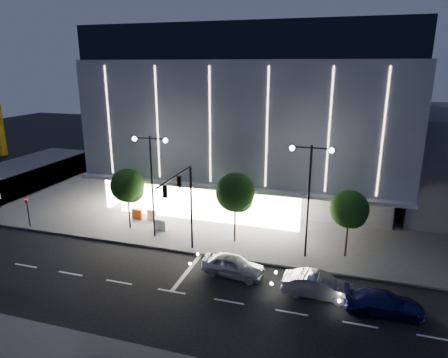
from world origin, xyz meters
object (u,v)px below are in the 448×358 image
Objects in this scene: street_lamp_west at (151,172)px; street_lamp_east at (309,185)px; ped_signal_far at (28,209)px; car_third at (384,303)px; car_second at (319,286)px; barrier_d at (161,225)px; tree_left at (128,187)px; traffic_mast at (184,197)px; tree_right at (349,211)px; barrier_a at (137,214)px; car_lead at (233,265)px; barrier_b at (152,215)px; tree_mid at (236,195)px.

street_lamp_west and street_lamp_east have the same top height.
street_lamp_east is 3.00× the size of ped_signal_far.
street_lamp_west reaches higher than car_third.
ped_signal_far is at bearing 84.18° from car_second.
barrier_d is (-13.02, 1.31, -5.31)m from street_lamp_east.
street_lamp_west is 3.69m from tree_left.
car_third is 19.71m from barrier_d.
traffic_mast is 1.51× the size of car_second.
tree_right is at bearing 5.14° from ped_signal_far.
barrier_d is (-14.42, 6.49, -0.12)m from car_second.
barrier_a and barrier_d have the same top height.
tree_left is (-6.97, 3.68, -0.99)m from traffic_mast.
tree_right reaches higher than barrier_d.
tree_right reaches higher than car_lead.
traffic_mast reaches higher than ped_signal_far.
car_lead is at bearing 83.20° from car_second.
street_lamp_west is 1.63× the size of tree_right.
tree_right is 9.82m from car_lead.
barrier_b is at bearing 16.49° from barrier_a.
street_lamp_east reaches higher than traffic_mast.
ped_signal_far is at bearing -176.56° from street_lamp_east.
car_third is 4.26× the size of barrier_a.
car_second is at bearing -13.57° from traffic_mast.
traffic_mast is 15.32m from car_third.
street_lamp_east is 1.96× the size of car_lead.
tree_mid is 6.46m from car_lead.
tree_left is 5.20× the size of barrier_d.
barrier_b is (-5.94, 5.95, -4.38)m from traffic_mast.
car_second is (7.37, -6.19, -3.56)m from tree_mid.
barrier_b is at bearing 167.58° from street_lamp_east.
street_lamp_west is 8.18× the size of barrier_a.
tree_right is 5.01× the size of barrier_b.
tree_right is 5.01× the size of barrier_a.
car_third is 4.26× the size of barrier_b.
barrier_b is at bearing 165.79° from tree_mid.
barrier_a is (-10.45, 2.08, -3.68)m from tree_mid.
barrier_b is 2.76m from barrier_d.
tree_right is (28.03, 2.52, 2.00)m from ped_signal_far.
car_second reaches higher than barrier_d.
tree_mid is at bearing 54.56° from car_third.
tree_right is at bearing 14.45° from car_third.
traffic_mast reaches higher than barrier_b.
tree_left is 4.50m from barrier_d.
street_lamp_west reaches higher than car_lead.
tree_mid is at bearing -2.15° from barrier_a.
street_lamp_east is 17.53m from barrier_a.
traffic_mast reaches higher than car_lead.
car_lead is at bearing -17.00° from barrier_b.
tree_left is at bearing 180.00° from tree_right.
street_lamp_west reaches higher than ped_signal_far.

